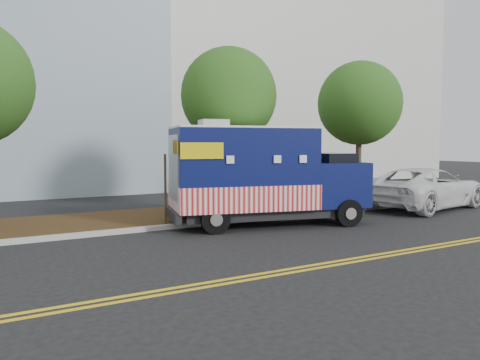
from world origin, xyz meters
TOP-DOWN VIEW (x-y plane):
  - ground at (0.00, 0.00)m, footprint 120.00×120.00m
  - curb at (0.00, 1.40)m, footprint 120.00×0.18m
  - mulch_strip at (0.00, 3.50)m, footprint 120.00×4.00m
  - centerline_near at (0.00, -4.45)m, footprint 120.00×0.10m
  - centerline_far at (0.00, -4.70)m, footprint 120.00×0.10m
  - tree_b at (1.03, 3.66)m, footprint 3.76×3.76m
  - tree_c at (7.99, 3.66)m, footprint 3.89×3.89m
  - sign_post at (-2.45, 1.55)m, footprint 0.06×0.06m
  - food_truck at (0.50, 0.60)m, footprint 7.01×3.91m
  - white_car at (8.80, 0.53)m, footprint 6.60×3.87m

SIDE VIEW (x-z plane):
  - ground at x=0.00m, z-range 0.00..0.00m
  - centerline_near at x=0.00m, z-range 0.00..0.01m
  - centerline_far at x=0.00m, z-range 0.00..0.01m
  - curb at x=0.00m, z-range 0.00..0.15m
  - mulch_strip at x=0.00m, z-range 0.00..0.15m
  - white_car at x=8.80m, z-range 0.00..1.72m
  - sign_post at x=-2.45m, z-range 0.00..2.40m
  - food_truck at x=0.50m, z-range -0.17..3.33m
  - tree_b at x=1.03m, z-range 1.35..7.85m
  - tree_c at x=7.99m, z-range 1.33..7.89m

